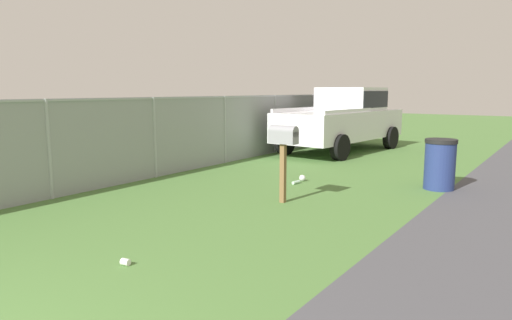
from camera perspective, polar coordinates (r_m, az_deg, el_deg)
name	(u,v)px	position (r m, az deg, el deg)	size (l,w,h in m)	color
mailbox	(283,141)	(8.05, 3.44, 2.41)	(0.23, 0.53, 1.39)	brown
pickup_truck	(344,118)	(15.38, 10.94, 5.24)	(5.49, 2.58, 2.09)	silver
trash_bin	(440,164)	(9.94, 22.02, -0.48)	(0.63, 0.63, 1.03)	navy
fence_section	(193,131)	(11.61, -7.92, 3.68)	(18.15, 0.07, 1.85)	#9EA3A8
litter_bottle_near_hydrant	(296,182)	(9.85, 5.03, -2.80)	(0.07, 0.07, 0.22)	#B2D8BF
litter_bag_far_scatter	(302,178)	(10.16, 5.81, -2.26)	(0.14, 0.14, 0.14)	silver
litter_cup_midfield_b	(125,262)	(5.58, -16.02, -12.17)	(0.08, 0.08, 0.10)	white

